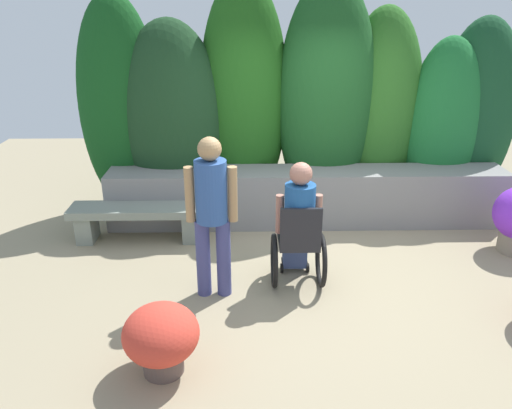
{
  "coord_description": "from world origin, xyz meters",
  "views": [
    {
      "loc": [
        -0.79,
        -4.63,
        2.73
      ],
      "look_at": [
        -0.69,
        -0.04,
        0.85
      ],
      "focal_mm": 34.89,
      "sensor_mm": 36.0,
      "label": 1
    }
  ],
  "objects": [
    {
      "name": "person_in_wheelchair",
      "position": [
        -0.27,
        -0.13,
        0.62
      ],
      "size": [
        0.53,
        0.66,
        1.33
      ],
      "rotation": [
        0.0,
        0.0,
        -0.08
      ],
      "color": "black",
      "rests_on": "ground"
    },
    {
      "name": "ground_plane",
      "position": [
        0.0,
        0.0,
        0.0
      ],
      "size": [
        11.73,
        11.73,
        0.0
      ],
      "primitive_type": "plane",
      "color": "gray"
    },
    {
      "name": "flower_pot_terracotta_by_wall",
      "position": [
        -1.45,
        -1.45,
        0.32
      ],
      "size": [
        0.6,
        0.6,
        0.58
      ],
      "color": "brown",
      "rests_on": "ground"
    },
    {
      "name": "hedge_backdrop",
      "position": [
        -0.12,
        1.97,
        1.39
      ],
      "size": [
        5.89,
        1.04,
        3.08
      ],
      "color": "#144C1B",
      "rests_on": "ground"
    },
    {
      "name": "person_standing_companion",
      "position": [
        -1.11,
        -0.32,
        0.93
      ],
      "size": [
        0.49,
        0.3,
        1.62
      ],
      "rotation": [
        0.0,
        0.0,
        -0.23
      ],
      "color": "#3F437C",
      "rests_on": "ground"
    },
    {
      "name": "stone_retaining_wall",
      "position": [
        0.0,
        1.4,
        0.36
      ],
      "size": [
        5.12,
        0.57,
        0.73
      ],
      "primitive_type": "cube",
      "color": "gray",
      "rests_on": "ground"
    },
    {
      "name": "stone_bench",
      "position": [
        -2.1,
        0.93,
        0.3
      ],
      "size": [
        1.64,
        0.41,
        0.44
      ],
      "rotation": [
        0.0,
        0.0,
        0.09
      ],
      "color": "gray",
      "rests_on": "ground"
    }
  ]
}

